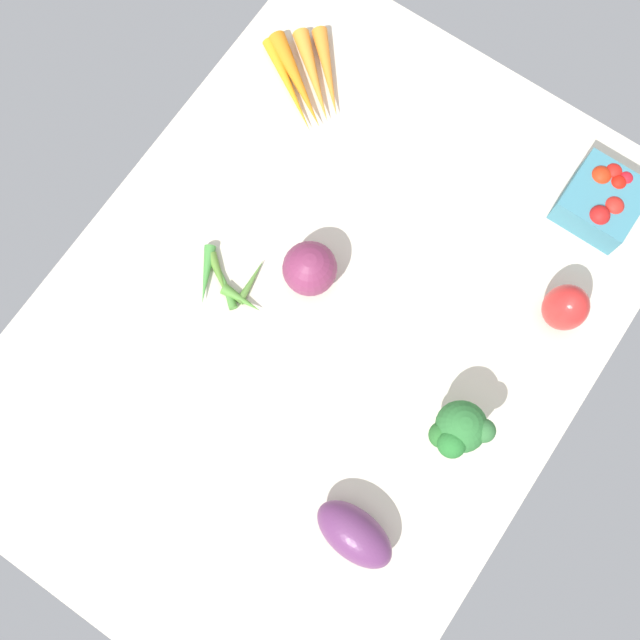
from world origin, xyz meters
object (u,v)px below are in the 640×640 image
Objects in this scene: okra_pile at (226,283)px; red_onion_center at (310,269)px; berry_basket at (602,200)px; eggplant at (354,534)px; carrot_bunch at (308,79)px; bell_pepper_red at (565,308)px; broccoli_head at (459,430)px.

red_onion_center reaches higher than okra_pile.
berry_basket is at bearing 138.44° from red_onion_center.
eggplant is at bearing 61.82° from okra_pile.
carrot_bunch is 35.68cm from okra_pile.
eggplant is at bearing 43.70° from red_onion_center.
bell_pepper_red reaches higher than eggplant.
bell_pepper_red is (-15.68, 33.51, 0.51)cm from red_onion_center.
red_onion_center is at bearing 129.74° from okra_pile.
carrot_bunch is 2.24× the size of red_onion_center.
broccoli_head is at bearing 90.17° from okra_pile.
red_onion_center reaches higher than carrot_bunch.
eggplant reaches higher than carrot_bunch.
carrot_bunch is at bearing -101.67° from bell_pepper_red.
broccoli_head is 19.92cm from eggplant.
broccoli_head is 40.08cm from okra_pile.
okra_pile is 13.04cm from red_onion_center.
okra_pile is at bearing 14.54° from carrot_bunch.
berry_basket is 45.08cm from red_onion_center.
berry_basket is 1.34× the size of red_onion_center.
broccoli_head is at bearing 0.07° from berry_basket.
broccoli_head is 1.15× the size of bell_pepper_red.
eggplant is (42.91, -7.48, -1.25)cm from bell_pepper_red.
okra_pile is 40.63cm from eggplant.
carrot_bunch reaches higher than okra_pile.
carrot_bunch is at bearing -46.11° from eggplant.
broccoli_head is 0.96× the size of berry_basket.
okra_pile is at bearing -89.83° from broccoli_head.
red_onion_center is at bearing -41.56° from berry_basket.
broccoli_head is (34.42, 48.63, 5.15)cm from carrot_bunch.
carrot_bunch is at bearing -144.79° from red_onion_center.
carrot_bunch is 69.89cm from eggplant.
eggplant is (19.27, -3.93, -3.19)cm from broccoli_head.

